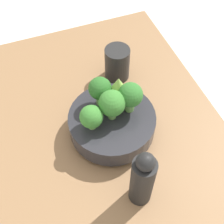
% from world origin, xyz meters
% --- Properties ---
extents(ground_plane, '(6.00, 6.00, 0.00)m').
position_xyz_m(ground_plane, '(0.00, 0.00, 0.00)').
color(ground_plane, silver).
extents(table, '(0.88, 0.63, 0.04)m').
position_xyz_m(table, '(0.00, 0.00, 0.02)').
color(table, olive).
rests_on(table, ground_plane).
extents(bowl, '(0.22, 0.22, 0.07)m').
position_xyz_m(bowl, '(-0.01, -0.01, 0.08)').
color(bowl, '#28282D').
rests_on(bowl, table).
extents(broccoli_floret_right, '(0.06, 0.06, 0.09)m').
position_xyz_m(broccoli_floret_right, '(0.04, -0.00, 0.16)').
color(broccoli_floret_right, '#609347').
rests_on(broccoli_floret_right, bowl).
extents(broccoli_floret_back, '(0.06, 0.06, 0.07)m').
position_xyz_m(broccoli_floret_back, '(-0.02, 0.04, 0.15)').
color(broccoli_floret_back, '#7AB256').
rests_on(broccoli_floret_back, bowl).
extents(romanesco_piece_near, '(0.06, 0.06, 0.09)m').
position_xyz_m(romanesco_piece_near, '(0.02, -0.04, 0.17)').
color(romanesco_piece_near, '#609347').
rests_on(romanesco_piece_near, bowl).
extents(broccoli_floret_front, '(0.06, 0.06, 0.09)m').
position_xyz_m(broccoli_floret_front, '(-0.01, -0.06, 0.16)').
color(broccoli_floret_front, '#6BA34C').
rests_on(broccoli_floret_front, bowl).
extents(broccoli_floret_center, '(0.07, 0.07, 0.09)m').
position_xyz_m(broccoli_floret_center, '(-0.01, -0.01, 0.16)').
color(broccoli_floret_center, '#6BA34C').
rests_on(broccoli_floret_center, bowl).
extents(cup, '(0.07, 0.07, 0.10)m').
position_xyz_m(cup, '(0.17, -0.10, 0.09)').
color(cup, black).
rests_on(cup, table).
extents(pepper_mill, '(0.05, 0.05, 0.19)m').
position_xyz_m(pepper_mill, '(-0.20, -0.01, 0.13)').
color(pepper_mill, black).
rests_on(pepper_mill, table).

